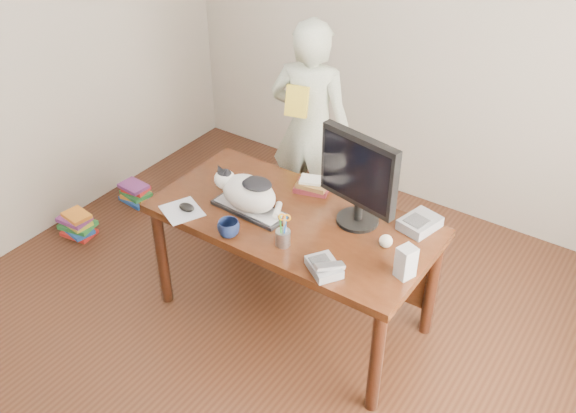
{
  "coord_description": "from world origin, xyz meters",
  "views": [
    {
      "loc": [
        1.62,
        -1.82,
        2.85
      ],
      "look_at": [
        0.0,
        0.55,
        0.85
      ],
      "focal_mm": 40.0,
      "sensor_mm": 36.0,
      "label": 1
    }
  ],
  "objects_px": {
    "desk": "(300,231)",
    "calculator": "(420,223)",
    "phone": "(325,267)",
    "speaker": "(406,262)",
    "mouse": "(187,207)",
    "book_pile_b": "(136,193)",
    "cat": "(247,191)",
    "monitor": "(358,176)",
    "keyboard": "(250,209)",
    "book_pile_a": "(77,225)",
    "baseball": "(386,241)",
    "coffee_mug": "(229,228)",
    "person": "(310,129)",
    "pen_cup": "(283,236)",
    "book_stack": "(313,185)"
  },
  "relations": [
    {
      "from": "pen_cup",
      "to": "phone",
      "type": "bearing_deg",
      "value": -11.74
    },
    {
      "from": "monitor",
      "to": "book_stack",
      "type": "xyz_separation_m",
      "value": [
        -0.37,
        0.15,
        -0.27
      ]
    },
    {
      "from": "mouse",
      "to": "book_pile_b",
      "type": "height_order",
      "value": "mouse"
    },
    {
      "from": "pen_cup",
      "to": "desk",
      "type": "bearing_deg",
      "value": 107.06
    },
    {
      "from": "calculator",
      "to": "pen_cup",
      "type": "bearing_deg",
      "value": -120.64
    },
    {
      "from": "keyboard",
      "to": "calculator",
      "type": "distance_m",
      "value": 0.95
    },
    {
      "from": "desk",
      "to": "keyboard",
      "type": "distance_m",
      "value": 0.33
    },
    {
      "from": "phone",
      "to": "speaker",
      "type": "distance_m",
      "value": 0.4
    },
    {
      "from": "keyboard",
      "to": "speaker",
      "type": "relative_size",
      "value": 2.63
    },
    {
      "from": "baseball",
      "to": "book_pile_b",
      "type": "relative_size",
      "value": 0.28
    },
    {
      "from": "pen_cup",
      "to": "coffee_mug",
      "type": "xyz_separation_m",
      "value": [
        -0.29,
        -0.1,
        -0.01
      ]
    },
    {
      "from": "keyboard",
      "to": "person",
      "type": "height_order",
      "value": "person"
    },
    {
      "from": "desk",
      "to": "calculator",
      "type": "distance_m",
      "value": 0.69
    },
    {
      "from": "book_stack",
      "to": "book_pile_b",
      "type": "bearing_deg",
      "value": 163.96
    },
    {
      "from": "monitor",
      "to": "mouse",
      "type": "relative_size",
      "value": 4.61
    },
    {
      "from": "book_stack",
      "to": "mouse",
      "type": "bearing_deg",
      "value": -143.1
    },
    {
      "from": "mouse",
      "to": "person",
      "type": "xyz_separation_m",
      "value": [
        0.07,
        1.18,
        0.0
      ]
    },
    {
      "from": "desk",
      "to": "book_stack",
      "type": "height_order",
      "value": "book_stack"
    },
    {
      "from": "book_pile_b",
      "to": "person",
      "type": "bearing_deg",
      "value": 23.32
    },
    {
      "from": "baseball",
      "to": "keyboard",
      "type": "bearing_deg",
      "value": -169.73
    },
    {
      "from": "desk",
      "to": "book_pile_b",
      "type": "relative_size",
      "value": 6.2
    },
    {
      "from": "keyboard",
      "to": "book_stack",
      "type": "xyz_separation_m",
      "value": [
        0.18,
        0.38,
        0.02
      ]
    },
    {
      "from": "calculator",
      "to": "phone",
      "type": "bearing_deg",
      "value": -97.72
    },
    {
      "from": "desk",
      "to": "pen_cup",
      "type": "xyz_separation_m",
      "value": [
        0.1,
        -0.31,
        0.2
      ]
    },
    {
      "from": "mouse",
      "to": "phone",
      "type": "height_order",
      "value": "phone"
    },
    {
      "from": "book_pile_a",
      "to": "book_pile_b",
      "type": "bearing_deg",
      "value": 86.87
    },
    {
      "from": "coffee_mug",
      "to": "calculator",
      "type": "height_order",
      "value": "coffee_mug"
    },
    {
      "from": "monitor",
      "to": "coffee_mug",
      "type": "height_order",
      "value": "monitor"
    },
    {
      "from": "baseball",
      "to": "calculator",
      "type": "distance_m",
      "value": 0.26
    },
    {
      "from": "desk",
      "to": "calculator",
      "type": "height_order",
      "value": "calculator"
    },
    {
      "from": "desk",
      "to": "book_pile_b",
      "type": "height_order",
      "value": "desk"
    },
    {
      "from": "pen_cup",
      "to": "mouse",
      "type": "distance_m",
      "value": 0.63
    },
    {
      "from": "pen_cup",
      "to": "book_stack",
      "type": "distance_m",
      "value": 0.55
    },
    {
      "from": "monitor",
      "to": "book_pile_a",
      "type": "distance_m",
      "value": 2.31
    },
    {
      "from": "keyboard",
      "to": "book_pile_a",
      "type": "height_order",
      "value": "keyboard"
    },
    {
      "from": "keyboard",
      "to": "phone",
      "type": "distance_m",
      "value": 0.66
    },
    {
      "from": "desk",
      "to": "cat",
      "type": "distance_m",
      "value": 0.41
    },
    {
      "from": "monitor",
      "to": "mouse",
      "type": "xyz_separation_m",
      "value": [
        -0.85,
        -0.44,
        -0.28
      ]
    },
    {
      "from": "coffee_mug",
      "to": "baseball",
      "type": "xyz_separation_m",
      "value": [
        0.74,
        0.39,
        -0.01
      ]
    },
    {
      "from": "mouse",
      "to": "keyboard",
      "type": "bearing_deg",
      "value": 59.18
    },
    {
      "from": "keyboard",
      "to": "monitor",
      "type": "relative_size",
      "value": 0.83
    },
    {
      "from": "desk",
      "to": "pen_cup",
      "type": "height_order",
      "value": "pen_cup"
    },
    {
      "from": "cat",
      "to": "monitor",
      "type": "bearing_deg",
      "value": 25.67
    },
    {
      "from": "cat",
      "to": "book_pile_a",
      "type": "height_order",
      "value": "cat"
    },
    {
      "from": "baseball",
      "to": "mouse",
      "type": "bearing_deg",
      "value": -162.39
    },
    {
      "from": "keyboard",
      "to": "mouse",
      "type": "distance_m",
      "value": 0.36
    },
    {
      "from": "pen_cup",
      "to": "book_stack",
      "type": "bearing_deg",
      "value": 106.35
    },
    {
      "from": "mouse",
      "to": "calculator",
      "type": "relative_size",
      "value": 0.48
    },
    {
      "from": "baseball",
      "to": "monitor",
      "type": "bearing_deg",
      "value": 158.19
    },
    {
      "from": "mouse",
      "to": "coffee_mug",
      "type": "height_order",
      "value": "coffee_mug"
    }
  ]
}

